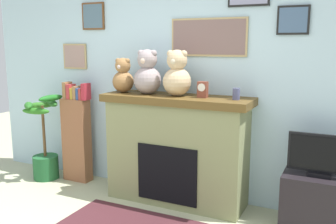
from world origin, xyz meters
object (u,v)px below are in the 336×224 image
Objects in this scene: fireplace at (176,149)px; potted_plant at (45,147)px; mantel_clock at (203,90)px; bookshelf at (77,135)px; tv_stand at (317,204)px; teddy_bear_tan at (147,74)px; candle_jar at (236,94)px; teddy_bear_grey at (123,77)px; television at (321,156)px; teddy_bear_cream at (177,75)px.

fireplace is 1.83m from potted_plant.
fireplace is at bearing 176.37° from mantel_clock.
bookshelf is 2.00× the size of tv_stand.
potted_plant reaches higher than tv_stand.
teddy_bear_tan is at bearing 3.14° from potted_plant.
candle_jar is 0.35m from mantel_clock.
fireplace is 4.18× the size of teddy_bear_grey.
teddy_bear_grey is (-2.12, 0.04, 0.63)m from television.
potted_plant is at bearing -177.47° from teddy_bear_cream.
candle_jar is 0.71× the size of mantel_clock.
fireplace is 1.01m from teddy_bear_grey.
teddy_bear_tan is at bearing -180.00° from teddy_bear_cream.
potted_plant is (-1.82, -0.10, -0.18)m from fireplace.
fireplace is 1.41m from bookshelf.
teddy_bear_grey is 0.80× the size of teddy_bear_tan.
teddy_bear_cream is at bearing -179.94° from candle_jar.
bookshelf reaches higher than tv_stand.
mantel_clock reaches higher than television.
potted_plant is at bearing -176.86° from teddy_bear_tan.
mantel_clock is (-1.16, 0.04, 0.54)m from television.
mantel_clock reaches higher than candle_jar.
teddy_bear_tan is (-1.80, 0.04, 0.68)m from television.
fireplace is 2.57× the size of tv_stand.
tv_stand is 2.38m from teddy_bear_grey.
teddy_bear_cream reaches higher than potted_plant.
tv_stand is (3.28, 0.04, -0.15)m from potted_plant.
fireplace is at bearing 3.12° from potted_plant.
mantel_clock is (-1.16, 0.04, 1.00)m from tv_stand.
candle_jar reaches higher than fireplace.
tv_stand is (1.46, -0.06, -0.33)m from fireplace.
teddy_bear_grey is (-0.96, 0.00, 0.09)m from mantel_clock.
mantel_clock is at bearing 178.15° from tv_stand.
bookshelf is 1.08m from teddy_bear_grey.
teddy_bear_cream is (-0.64, -0.00, 0.16)m from candle_jar.
fireplace is at bearing 177.73° from television.
teddy_bear_grey is (-1.31, -0.00, 0.12)m from candle_jar.
teddy_bear_tan is at bearing -3.33° from bookshelf.
tv_stand is 1.84m from teddy_bear_cream.
teddy_bear_tan reaches higher than tv_stand.
teddy_bear_cream reaches higher than mantel_clock.
teddy_bear_grey is (-0.66, -0.02, 0.76)m from fireplace.
television is at bearing -1.92° from mantel_clock.
teddy_bear_grey reaches higher than mantel_clock.
fireplace is 1.47m from television.
potted_plant is at bearing -179.25° from tv_stand.
fireplace is at bearing 3.06° from teddy_bear_tan.
tv_stand is 3.84× the size of mantel_clock.
mantel_clock is at bearing -179.80° from candle_jar.
teddy_bear_grey is at bearing 3.99° from potted_plant.
mantel_clock is (-0.35, -0.00, 0.03)m from candle_jar.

